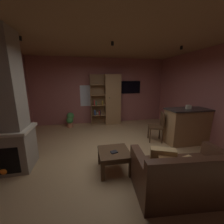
% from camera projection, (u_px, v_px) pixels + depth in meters
% --- Properties ---
extents(floor, '(5.75, 5.87, 0.02)m').
position_uv_depth(floor, '(115.00, 155.00, 3.57)').
color(floor, tan).
rests_on(floor, ground).
extents(wall_back, '(5.87, 0.06, 2.82)m').
position_uv_depth(wall_back, '(101.00, 91.00, 6.09)').
color(wall_back, '#9E5B56').
rests_on(wall_back, ground).
extents(wall_right, '(0.06, 5.87, 2.82)m').
position_uv_depth(wall_right, '(218.00, 98.00, 3.80)').
color(wall_right, '#9E5B56').
rests_on(wall_right, ground).
extents(ceiling, '(5.75, 5.87, 0.02)m').
position_uv_depth(ceiling, '(116.00, 35.00, 2.94)').
color(ceiling, '#8E6B47').
extents(window_pane_back, '(0.64, 0.01, 0.90)m').
position_uv_depth(window_pane_back, '(88.00, 96.00, 5.99)').
color(window_pane_back, white).
extents(stone_fireplace, '(0.96, 0.74, 2.82)m').
position_uv_depth(stone_fireplace, '(3.00, 112.00, 2.75)').
color(stone_fireplace, gray).
rests_on(stone_fireplace, ground).
extents(bookshelf_cabinet, '(1.28, 0.41, 2.13)m').
position_uv_depth(bookshelf_cabinet, '(111.00, 100.00, 5.98)').
color(bookshelf_cabinet, '#997047').
rests_on(bookshelf_cabinet, ground).
extents(kitchen_bar_counter, '(1.56, 0.62, 1.07)m').
position_uv_depth(kitchen_bar_counter, '(191.00, 126.00, 4.19)').
color(kitchen_bar_counter, '#997047').
rests_on(kitchen_bar_counter, ground).
extents(tissue_box, '(0.15, 0.15, 0.11)m').
position_uv_depth(tissue_box, '(188.00, 107.00, 4.02)').
color(tissue_box, '#BFB299').
rests_on(tissue_box, kitchen_bar_counter).
extents(leather_couch, '(1.71, 1.07, 0.84)m').
position_uv_depth(leather_couch, '(183.00, 176.00, 2.33)').
color(leather_couch, '#4C2D1E').
rests_on(leather_couch, ground).
extents(coffee_table, '(0.64, 0.64, 0.44)m').
position_uv_depth(coffee_table, '(114.00, 155.00, 2.90)').
color(coffee_table, '#4C331E').
rests_on(coffee_table, ground).
extents(table_book_0, '(0.16, 0.14, 0.02)m').
position_uv_depth(table_book_0, '(114.00, 152.00, 2.83)').
color(table_book_0, black).
rests_on(table_book_0, coffee_table).
extents(dining_chair, '(0.53, 0.53, 0.92)m').
position_uv_depth(dining_chair, '(158.00, 125.00, 4.30)').
color(dining_chair, '#4C331E').
rests_on(dining_chair, ground).
extents(potted_floor_plant, '(0.32, 0.32, 0.61)m').
position_uv_depth(potted_floor_plant, '(70.00, 119.00, 5.64)').
color(potted_floor_plant, '#B77051').
rests_on(potted_floor_plant, ground).
extents(wall_mounted_tv, '(0.98, 0.06, 0.55)m').
position_uv_depth(wall_mounted_tv, '(130.00, 87.00, 6.24)').
color(wall_mounted_tv, black).
extents(track_light_spot_0, '(0.07, 0.07, 0.09)m').
position_uv_depth(track_light_spot_0, '(20.00, 38.00, 2.92)').
color(track_light_spot_0, black).
extents(track_light_spot_1, '(0.07, 0.07, 0.09)m').
position_uv_depth(track_light_spot_1, '(112.00, 44.00, 3.33)').
color(track_light_spot_1, black).
extents(track_light_spot_2, '(0.07, 0.07, 0.09)m').
position_uv_depth(track_light_spot_2, '(181.00, 48.00, 3.75)').
color(track_light_spot_2, black).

